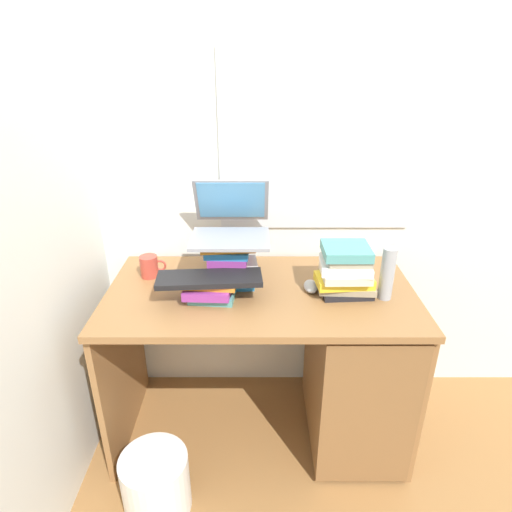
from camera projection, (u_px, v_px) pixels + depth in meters
name	position (u px, v px, depth m)	size (l,w,h in m)	color
ground_plane	(260.00, 426.00, 2.17)	(6.00, 6.00, 0.00)	olive
wall_back	(261.00, 149.00, 1.98)	(6.00, 0.06, 2.60)	silver
wall_left	(48.00, 169.00, 1.63)	(0.05, 6.00, 2.60)	silver
desk	(333.00, 361.00, 1.97)	(1.31, 0.69, 0.78)	olive
book_stack_tall	(229.00, 262.00, 1.87)	(0.25, 0.20, 0.20)	#2672B2
book_stack_keyboard_riser	(209.00, 290.00, 1.76)	(0.24, 0.16, 0.09)	teal
book_stack_side	(345.00, 270.00, 1.78)	(0.25, 0.20, 0.22)	black
laptop	(230.00, 222.00, 1.87)	(0.33, 0.35, 0.23)	gray
keyboard	(209.00, 279.00, 1.73)	(0.42, 0.14, 0.02)	black
computer_mouse	(310.00, 286.00, 1.84)	(0.06, 0.10, 0.04)	#A5A8AD
mug	(149.00, 266.00, 1.94)	(0.12, 0.08, 0.10)	#B23F33
water_bottle	(387.00, 274.00, 1.74)	(0.06, 0.06, 0.22)	#999EA5
wastebasket	(156.00, 483.00, 1.73)	(0.27, 0.27, 0.27)	silver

